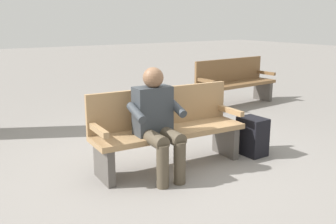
{
  "coord_description": "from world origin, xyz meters",
  "views": [
    {
      "loc": [
        2.29,
        3.51,
        1.67
      ],
      "look_at": [
        0.12,
        0.15,
        0.7
      ],
      "focal_mm": 41.2,
      "sensor_mm": 36.0,
      "label": 1
    }
  ],
  "objects_px": {
    "bench_near": "(167,127)",
    "person_seated": "(158,120)",
    "backpack": "(253,136)",
    "bench_far": "(234,82)"
  },
  "relations": [
    {
      "from": "bench_near",
      "to": "backpack",
      "type": "height_order",
      "value": "bench_near"
    },
    {
      "from": "bench_near",
      "to": "bench_far",
      "type": "distance_m",
      "value": 3.54
    },
    {
      "from": "backpack",
      "to": "bench_far",
      "type": "relative_size",
      "value": 0.26
    },
    {
      "from": "bench_near",
      "to": "bench_far",
      "type": "xyz_separation_m",
      "value": [
        -2.89,
        -2.04,
        0.0
      ]
    },
    {
      "from": "bench_near",
      "to": "person_seated",
      "type": "distance_m",
      "value": 0.38
    },
    {
      "from": "backpack",
      "to": "bench_far",
      "type": "bearing_deg",
      "value": -127.79
    },
    {
      "from": "backpack",
      "to": "bench_near",
      "type": "bearing_deg",
      "value": -14.23
    },
    {
      "from": "bench_near",
      "to": "backpack",
      "type": "xyz_separation_m",
      "value": [
        -1.1,
        0.28,
        -0.22
      ]
    },
    {
      "from": "bench_near",
      "to": "backpack",
      "type": "bearing_deg",
      "value": 168.79
    },
    {
      "from": "backpack",
      "to": "bench_far",
      "type": "distance_m",
      "value": 2.94
    }
  ]
}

